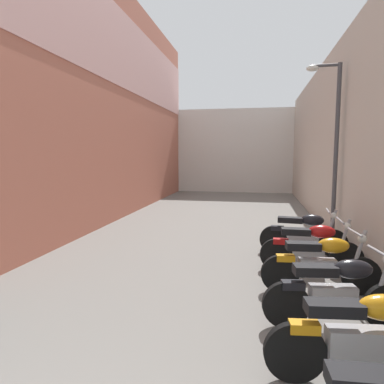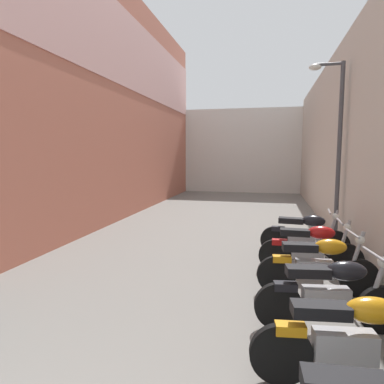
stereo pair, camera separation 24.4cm
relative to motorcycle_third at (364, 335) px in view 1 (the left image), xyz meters
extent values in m
plane|color=slate|center=(-2.31, 4.32, -0.50)|extent=(35.72, 35.72, 0.00)
cube|color=#B76651|center=(-5.76, 6.32, 3.45)|extent=(0.40, 19.72, 7.90)
cube|color=#DBA39E|center=(-5.55, 6.32, 5.19)|extent=(0.04, 19.72, 2.53)
cube|color=beige|center=(1.14, 6.32, 2.02)|extent=(0.40, 19.72, 5.05)
cube|color=silver|center=(-2.31, 17.18, 1.86)|extent=(9.50, 2.00, 4.73)
cube|color=black|center=(-0.29, -1.09, 0.26)|extent=(0.53, 0.25, 0.12)
cylinder|color=black|center=(-0.63, -0.08, -0.20)|extent=(0.61, 0.15, 0.60)
cube|color=#9E9EA3|center=(-0.06, -0.01, -0.08)|extent=(0.58, 0.27, 0.28)
cube|color=black|center=(-0.29, -0.03, 0.26)|extent=(0.54, 0.28, 0.12)
cube|color=orange|center=(-0.55, -0.07, 0.06)|extent=(0.29, 0.17, 0.10)
cylinder|color=black|center=(-0.63, 0.98, -0.20)|extent=(0.61, 0.16, 0.60)
cube|color=#9E9EA3|center=(-0.06, 1.06, -0.08)|extent=(0.58, 0.28, 0.28)
ellipsoid|color=black|center=(0.17, 1.09, 0.28)|extent=(0.51, 0.32, 0.24)
cube|color=black|center=(-0.29, 1.03, 0.26)|extent=(0.55, 0.29, 0.12)
cylinder|color=#9E9EA3|center=(0.54, 1.14, 0.15)|extent=(0.25, 0.09, 0.77)
cylinder|color=#9E9EA3|center=(0.47, 1.13, 0.50)|extent=(0.12, 0.58, 0.04)
cube|color=black|center=(-0.55, 0.99, 0.06)|extent=(0.30, 0.18, 0.10)
cylinder|color=black|center=(0.61, 2.24, -0.20)|extent=(0.60, 0.14, 0.60)
cylinder|color=black|center=(-0.63, 2.12, -0.20)|extent=(0.60, 0.14, 0.60)
cube|color=#9E9EA3|center=(-0.06, 2.17, -0.08)|extent=(0.58, 0.25, 0.28)
ellipsoid|color=orange|center=(0.17, 2.20, 0.28)|extent=(0.50, 0.31, 0.24)
cube|color=black|center=(-0.29, 2.15, 0.26)|extent=(0.54, 0.27, 0.12)
cylinder|color=#9E9EA3|center=(0.54, 2.23, 0.15)|extent=(0.25, 0.08, 0.77)
cylinder|color=#9E9EA3|center=(0.47, 2.23, 0.50)|extent=(0.09, 0.58, 0.04)
sphere|color=silver|center=(0.59, 2.24, 0.40)|extent=(0.14, 0.14, 0.14)
cube|color=orange|center=(-0.55, 2.12, 0.06)|extent=(0.29, 0.17, 0.10)
cylinder|color=black|center=(0.62, 3.15, -0.20)|extent=(0.60, 0.09, 0.60)
cylinder|color=black|center=(-0.63, 3.17, -0.20)|extent=(0.60, 0.09, 0.60)
cube|color=#9E9EA3|center=(-0.06, 3.16, -0.08)|extent=(0.56, 0.21, 0.28)
ellipsoid|color=#AD1414|center=(0.17, 3.16, 0.28)|extent=(0.48, 0.27, 0.24)
cube|color=black|center=(-0.29, 3.16, 0.26)|extent=(0.52, 0.23, 0.12)
cylinder|color=#9E9EA3|center=(0.55, 3.15, 0.15)|extent=(0.25, 0.06, 0.77)
cylinder|color=#9E9EA3|center=(0.48, 3.15, 0.50)|extent=(0.04, 0.58, 0.04)
sphere|color=silver|center=(0.60, 3.15, 0.40)|extent=(0.14, 0.14, 0.14)
cube|color=#AD1414|center=(-0.55, 3.17, 0.06)|extent=(0.28, 0.14, 0.10)
cylinder|color=black|center=(0.61, 4.22, -0.20)|extent=(0.60, 0.14, 0.60)
cylinder|color=black|center=(-0.63, 4.34, -0.20)|extent=(0.60, 0.14, 0.60)
cube|color=#9E9EA3|center=(-0.06, 4.28, -0.08)|extent=(0.58, 0.25, 0.28)
ellipsoid|color=black|center=(0.17, 4.26, 0.28)|extent=(0.50, 0.30, 0.24)
cube|color=black|center=(-0.29, 4.30, 0.26)|extent=(0.54, 0.27, 0.12)
cylinder|color=#9E9EA3|center=(0.54, 4.22, 0.15)|extent=(0.25, 0.08, 0.77)
cylinder|color=#9E9EA3|center=(0.47, 4.23, 0.50)|extent=(0.09, 0.58, 0.04)
sphere|color=silver|center=(0.59, 4.22, 0.40)|extent=(0.14, 0.14, 0.14)
cube|color=black|center=(-0.55, 4.33, 0.06)|extent=(0.29, 0.17, 0.10)
cylinder|color=#47474C|center=(0.79, 5.22, 1.64)|extent=(0.10, 0.10, 4.27)
cylinder|color=#47474C|center=(0.49, 5.22, 3.72)|extent=(0.60, 0.07, 0.07)
ellipsoid|color=silver|center=(0.19, 5.22, 3.67)|extent=(0.28, 0.18, 0.14)
camera|label=1|loc=(-1.03, -3.27, 1.70)|focal=31.71mm
camera|label=2|loc=(-0.79, -3.22, 1.70)|focal=31.71mm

